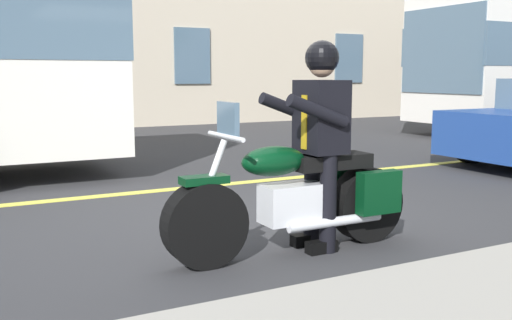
{
  "coord_description": "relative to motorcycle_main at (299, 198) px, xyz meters",
  "views": [
    {
      "loc": [
        2.66,
        5.0,
        1.46
      ],
      "look_at": [
        0.39,
        0.7,
        0.75
      ],
      "focal_mm": 40.88,
      "sensor_mm": 36.0,
      "label": 1
    }
  ],
  "objects": [
    {
      "name": "ground_plane",
      "position": [
        -0.15,
        -1.0,
        -0.45
      ],
      "size": [
        80.0,
        80.0,
        0.0
      ],
      "primitive_type": "plane",
      "color": "#333335"
    },
    {
      "name": "lane_center_stripe",
      "position": [
        -0.15,
        -3.0,
        -0.45
      ],
      "size": [
        60.0,
        0.16,
        0.01
      ],
      "primitive_type": "cube",
      "color": "#E5DB4C",
      "rests_on": "ground_plane"
    },
    {
      "name": "motorcycle_main",
      "position": [
        0.0,
        0.0,
        0.0
      ],
      "size": [
        2.21,
        0.6,
        1.26
      ],
      "color": "black",
      "rests_on": "ground_plane"
    },
    {
      "name": "rider_main",
      "position": [
        -0.19,
        -0.0,
        0.58
      ],
      "size": [
        0.62,
        0.54,
        1.74
      ],
      "color": "black",
      "rests_on": "ground_plane"
    }
  ]
}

